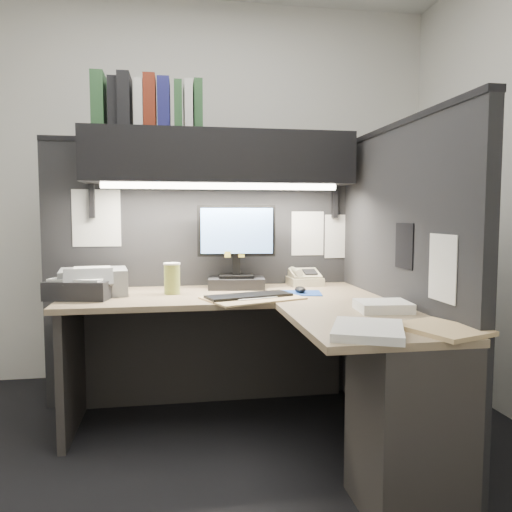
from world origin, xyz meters
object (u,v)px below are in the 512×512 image
Objects in this scene: desk at (301,372)px; notebook_stack at (82,289)px; overhead_shelf at (220,158)px; coffee_cup at (172,279)px; printer at (94,282)px; keyboard at (249,296)px; monitor at (236,255)px; telephone at (304,278)px.

desk is 5.24× the size of notebook_stack.
overhead_shelf reaches higher than coffee_cup.
printer is 1.09× the size of notebook_stack.
printer is at bearing 173.57° from coffee_cup.
coffee_cup is at bearing 134.46° from keyboard.
printer reaches higher than notebook_stack.
monitor is 1.10× the size of keyboard.
notebook_stack is (-0.75, -0.21, -0.72)m from overhead_shelf.
notebook_stack is (-0.47, -0.05, -0.03)m from coffee_cup.
coffee_cup is at bearing -152.49° from monitor.
overhead_shelf is 3.43× the size of keyboard.
monitor is 0.48m from telephone.
notebook_stack is (-1.29, -0.28, 0.01)m from telephone.
coffee_cup reaches higher than telephone.
desk is 0.91m from telephone.
keyboard is 1.28× the size of printer.
monitor is at bearing -171.75° from telephone.
overhead_shelf is at bearing -175.38° from telephone.
desk is 1.23m from notebook_stack.
telephone is 1.26m from printer.
desk is 3.42× the size of monitor.
coffee_cup reaches higher than printer.
keyboard is at bearing -29.15° from coffee_cup.
coffee_cup is (-0.59, 0.59, 0.37)m from desk.
printer reaches higher than keyboard.
printer is (-0.83, 0.27, 0.06)m from keyboard.
coffee_cup reaches higher than desk.
desk is 1.10× the size of overhead_shelf.
overhead_shelf is 4.78× the size of notebook_stack.
keyboard is at bearing -80.08° from monitor.
keyboard is at bearing -73.37° from overhead_shelf.
telephone is (0.44, 0.08, -0.16)m from monitor.
notebook_stack is at bearing -164.61° from overhead_shelf.
telephone is at bearing 17.66° from monitor.
telephone is at bearing 12.05° from notebook_stack.
monitor is (0.09, -0.02, -0.57)m from overhead_shelf.
desk is at bearing -40.56° from printer.
overhead_shelf is at bearing 29.30° from coffee_cup.
desk is 1.33m from overhead_shelf.
notebook_stack is at bearing -174.15° from coffee_cup.
monitor is at bearing 105.66° from desk.
coffee_cup is (-0.82, -0.23, 0.04)m from telephone.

